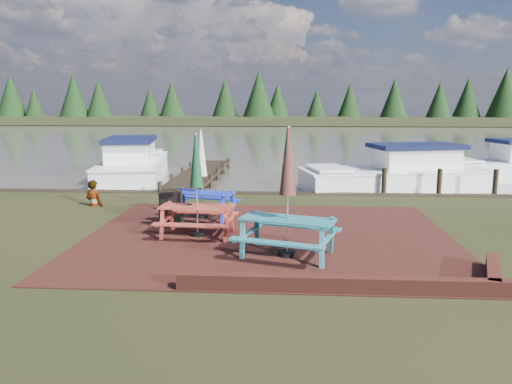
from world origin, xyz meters
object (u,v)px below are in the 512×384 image
Objects in this scene: picnic_table_teal at (287,213)px; jetty at (201,173)px; picnic_table_red at (197,201)px; boat_jetty at (133,166)px; chalkboard at (171,207)px; boat_near at (398,175)px; person at (93,180)px; picnic_table_blue at (202,188)px.

picnic_table_teal reaches higher than jetty.
boat_jetty is (-4.77, 10.10, -0.44)m from picnic_table_red.
chalkboard is 0.12× the size of boat_near.
person reaches higher than boat_near.
picnic_table_blue is at bearing 118.99° from boat_near.
boat_jetty is (-7.00, 11.61, -0.53)m from picnic_table_teal.
picnic_table_teal is at bearing -57.51° from chalkboard.
boat_jetty is at bearing 67.36° from boat_near.
boat_jetty is at bearing 119.13° from picnic_table_red.
picnic_table_red is 2.72× the size of chalkboard.
chalkboard is at bearing 119.64° from boat_near.
boat_jetty is 11.58m from boat_near.
jetty is at bearing -92.55° from person.
picnic_table_red is 10.62m from boat_near.
boat_near is at bearing -139.91° from person.
jetty is at bearing 77.45° from chalkboard.
picnic_table_blue is 4.05m from person.
jetty is (-1.50, 8.36, -0.77)m from picnic_table_blue.
picnic_table_red is at bearing -74.73° from boat_jetty.
person is at bearing 173.75° from picnic_table_blue.
person is at bearing -93.36° from boat_jetty.
picnic_table_blue is 0.32× the size of boat_near.
person is (-3.99, 3.42, -0.05)m from picnic_table_red.
picnic_table_blue is 0.32× the size of boat_jetty.
boat_jetty is (-4.55, 8.15, -0.44)m from picnic_table_blue.
picnic_table_red is 0.32× the size of boat_jetty.
picnic_table_teal is 0.36× the size of boat_jetty.
chalkboard is (-0.93, 1.14, -0.41)m from picnic_table_red.
picnic_table_teal reaches higher than picnic_table_red.
picnic_table_red reaches higher than picnic_table_blue.
picnic_table_red reaches higher than jetty.
chalkboard is 3.83m from person.
boat_near is (6.66, 8.25, -0.48)m from picnic_table_red.
picnic_table_blue reaches higher than chalkboard.
boat_jetty is (-3.05, -0.21, 0.33)m from jetty.
jetty is at bearing 103.30° from picnic_table_red.
picnic_table_blue is 2.71× the size of chalkboard.
person is (-10.66, -4.83, 0.43)m from boat_near.
jetty is (-1.72, 10.31, -0.77)m from picnic_table_red.
boat_jetty reaches higher than chalkboard.
boat_jetty is at bearing -67.64° from person.
boat_near is at bearing 57.49° from picnic_table_blue.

